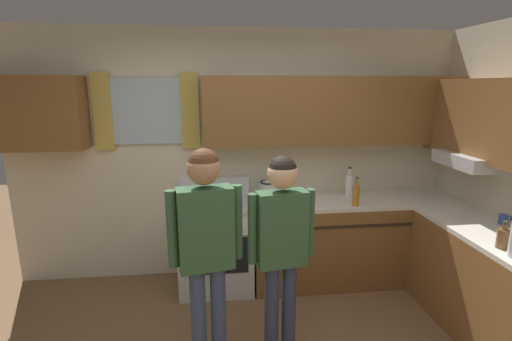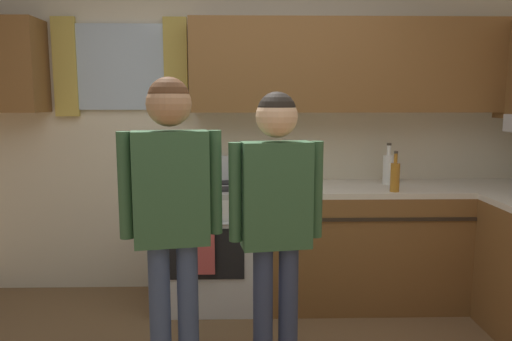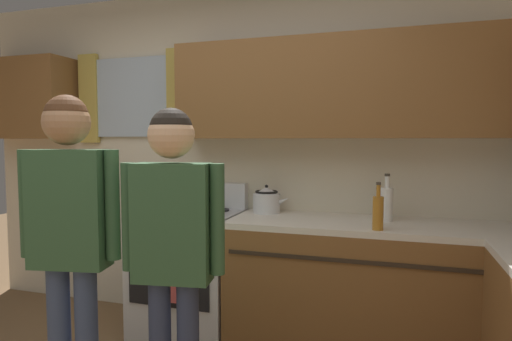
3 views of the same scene
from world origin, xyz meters
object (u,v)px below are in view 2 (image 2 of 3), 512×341
stove_oven (204,243)px  adult_in_plaid (276,206)px  adult_left (171,200)px  stovetop_kettle (277,171)px  bottle_milk_white (388,168)px  bottle_oil_amber (395,176)px

stove_oven → adult_in_plaid: adult_in_plaid is taller
stove_oven → adult_left: adult_left is taller
stovetop_kettle → stove_oven: bearing=-164.6°
bottle_milk_white → adult_in_plaid: 1.51m
adult_left → adult_in_plaid: (0.53, 0.05, -0.04)m
adult_left → bottle_milk_white: bearing=40.3°
stove_oven → bottle_milk_white: (1.40, 0.08, 0.55)m
bottle_oil_amber → stovetop_kettle: (-0.80, 0.39, -0.01)m
adult_in_plaid → stovetop_kettle: bearing=86.0°
bottle_oil_amber → stove_oven: bearing=170.1°
adult_in_plaid → adult_left: bearing=-174.2°
stove_oven → stovetop_kettle: 0.78m
bottle_oil_amber → adult_left: adult_left is taller
stovetop_kettle → adult_in_plaid: adult_in_plaid is taller
adult_left → bottle_oil_amber: bearing=33.1°
stove_oven → adult_left: size_ratio=0.67×
adult_left → adult_in_plaid: 0.54m
bottle_milk_white → adult_in_plaid: adult_in_plaid is taller
bottle_milk_white → stovetop_kettle: size_ratio=1.14×
bottle_milk_white → adult_in_plaid: (-0.93, -1.19, -0.03)m
bottle_oil_amber → bottle_milk_white: bearing=81.9°
stove_oven → bottle_oil_amber: size_ratio=3.85×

